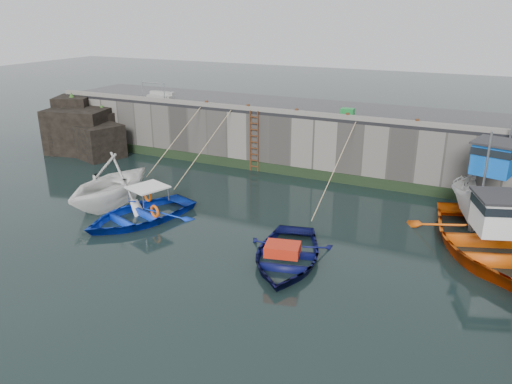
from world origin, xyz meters
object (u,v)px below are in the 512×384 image
at_px(ladder, 254,142).
at_px(boat_far_orange, 487,240).
at_px(boat_near_white, 112,204).
at_px(bollard_c, 297,111).
at_px(boat_near_navy, 286,261).
at_px(bollard_b, 248,107).
at_px(fish_crate, 348,112).
at_px(boat_far_white, 492,194).
at_px(boat_near_blue, 140,220).
at_px(bollard_e, 417,122).
at_px(bollard_d, 348,116).
at_px(bollard_a, 207,103).

relative_size(ladder, boat_far_orange, 0.40).
xyz_separation_m(boat_near_white, bollard_c, (5.72, 7.39, 3.30)).
height_order(boat_near_navy, bollard_b, bollard_b).
height_order(fish_crate, bollard_b, fish_crate).
distance_m(boat_near_navy, boat_far_white, 9.45).
xyz_separation_m(boat_near_blue, fish_crate, (5.85, 9.23, 3.32)).
xyz_separation_m(boat_far_orange, bollard_e, (-3.51, 5.28, 2.85)).
height_order(boat_near_blue, bollard_d, bollard_d).
height_order(boat_far_orange, fish_crate, boat_far_orange).
height_order(boat_far_orange, bollard_b, boat_far_orange).
bearing_deg(boat_far_white, bollard_e, 167.25).
bearing_deg(boat_near_navy, bollard_b, 110.04).
distance_m(boat_near_navy, fish_crate, 10.50).
distance_m(boat_near_navy, bollard_e, 9.90).
relative_size(boat_near_white, bollard_d, 17.38).
bearing_deg(boat_near_white, boat_far_orange, 7.94).
xyz_separation_m(boat_near_white, fish_crate, (8.05, 8.34, 3.32)).
height_order(fish_crate, bollard_c, fish_crate).
xyz_separation_m(boat_near_navy, fish_crate, (-0.89, 9.92, 3.32)).
distance_m(boat_near_blue, fish_crate, 11.42).
height_order(ladder, boat_far_orange, boat_far_orange).
xyz_separation_m(boat_near_white, boat_far_orange, (15.04, 2.11, 0.45)).
relative_size(boat_far_orange, bollard_b, 28.79).
xyz_separation_m(ladder, bollard_b, (-0.50, 0.34, 1.71)).
height_order(boat_far_white, boat_far_orange, boat_far_white).
distance_m(boat_far_orange, fish_crate, 9.80).
height_order(boat_far_orange, bollard_a, boat_far_orange).
bearing_deg(bollard_a, ladder, -6.38).
xyz_separation_m(bollard_b, bollard_d, (5.30, 0.00, 0.00)).
xyz_separation_m(boat_near_navy, boat_far_orange, (6.10, 3.68, 0.45)).
relative_size(boat_near_blue, bollard_b, 17.15).
bearing_deg(bollard_a, bollard_e, 0.00).
bearing_deg(ladder, bollard_a, 173.62).
bearing_deg(bollard_e, bollard_b, 180.00).
bearing_deg(bollard_e, bollard_a, 180.00).
distance_m(ladder, boat_near_navy, 10.31).
bearing_deg(fish_crate, boat_near_navy, -86.66).
bearing_deg(bollard_d, bollard_b, 180.00).
xyz_separation_m(boat_near_blue, bollard_b, (0.82, 8.28, 3.30)).
xyz_separation_m(boat_near_white, boat_near_blue, (2.20, -0.89, 0.00)).
height_order(fish_crate, bollard_e, fish_crate).
relative_size(boat_near_navy, bollard_c, 16.34).
bearing_deg(bollard_a, boat_near_blue, -78.55).
relative_size(boat_near_navy, boat_far_orange, 0.57).
bearing_deg(boat_near_navy, ladder, 108.73).
distance_m(ladder, boat_far_orange, 12.58).
bearing_deg(fish_crate, bollard_b, -171.05).
height_order(bollard_c, bollard_d, same).
distance_m(ladder, bollard_b, 1.81).
relative_size(bollard_c, bollard_d, 1.00).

